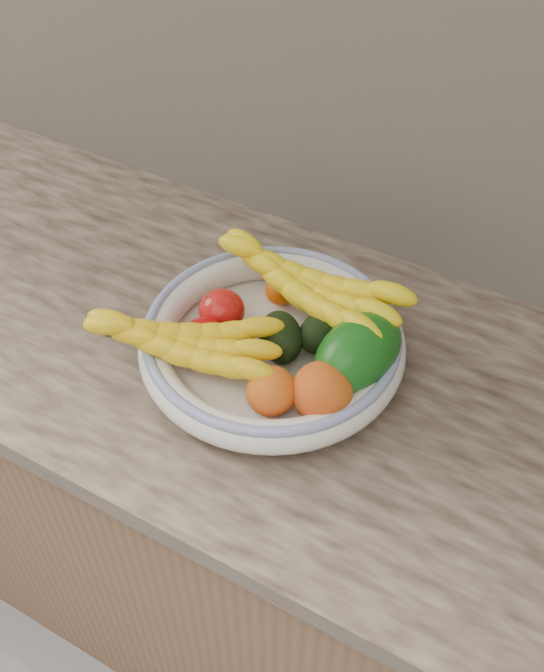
{
  "coord_description": "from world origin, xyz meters",
  "views": [
    {
      "loc": [
        0.36,
        1.01,
        1.75
      ],
      "look_at": [
        0.0,
        1.66,
        0.96
      ],
      "focal_mm": 40.0,
      "sensor_mm": 36.0,
      "label": 1
    }
  ],
  "objects_px": {
    "banana_bunch_back": "(306,290)",
    "banana_bunch_front": "(184,346)",
    "fruit_bowl": "(272,341)",
    "green_mango": "(358,354)"
  },
  "relations": [
    {
      "from": "green_mango",
      "to": "banana_bunch_front",
      "type": "height_order",
      "value": "green_mango"
    },
    {
      "from": "fruit_bowl",
      "to": "green_mango",
      "type": "xyz_separation_m",
      "value": [
        0.13,
        0.02,
        0.03
      ]
    },
    {
      "from": "green_mango",
      "to": "banana_bunch_front",
      "type": "distance_m",
      "value": 0.24
    },
    {
      "from": "green_mango",
      "to": "banana_bunch_front",
      "type": "bearing_deg",
      "value": -141.02
    },
    {
      "from": "banana_bunch_back",
      "to": "fruit_bowl",
      "type": "bearing_deg",
      "value": -90.56
    },
    {
      "from": "green_mango",
      "to": "banana_bunch_front",
      "type": "relative_size",
      "value": 0.53
    },
    {
      "from": "banana_bunch_back",
      "to": "banana_bunch_front",
      "type": "relative_size",
      "value": 1.14
    },
    {
      "from": "fruit_bowl",
      "to": "banana_bunch_front",
      "type": "height_order",
      "value": "banana_bunch_front"
    },
    {
      "from": "fruit_bowl",
      "to": "green_mango",
      "type": "height_order",
      "value": "green_mango"
    },
    {
      "from": "green_mango",
      "to": "banana_bunch_front",
      "type": "xyz_separation_m",
      "value": [
        -0.22,
        -0.11,
        0.01
      ]
    }
  ]
}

